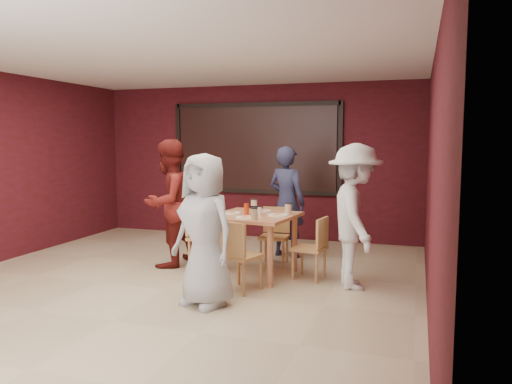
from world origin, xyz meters
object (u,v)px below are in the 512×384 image
(dining_table, at_px, (254,222))
(chair_left, at_px, (199,232))
(chair_back, at_px, (275,232))
(diner_left, at_px, (169,203))
(chair_front, at_px, (237,252))
(diner_right, at_px, (355,216))
(diner_front, at_px, (204,230))
(chair_right, at_px, (314,245))
(diner_back, at_px, (287,202))

(dining_table, distance_m, chair_left, 0.85)
(chair_back, height_order, diner_left, diner_left)
(chair_front, xyz_separation_m, diner_right, (1.29, 0.62, 0.40))
(diner_left, distance_m, diner_right, 2.67)
(diner_front, relative_size, diner_right, 0.94)
(chair_left, xyz_separation_m, chair_right, (1.63, -0.04, -0.06))
(dining_table, relative_size, diner_back, 0.68)
(chair_left, bearing_deg, diner_left, 175.68)
(diner_front, height_order, diner_back, diner_back)
(chair_front, relative_size, diner_left, 0.47)
(dining_table, height_order, diner_back, diner_back)
(chair_back, relative_size, chair_left, 0.89)
(chair_front, height_order, diner_right, diner_right)
(chair_left, height_order, diner_back, diner_back)
(diner_left, relative_size, diner_right, 1.03)
(diner_front, xyz_separation_m, diner_right, (1.47, 1.17, 0.05))
(dining_table, relative_size, chair_front, 1.36)
(diner_back, bearing_deg, chair_back, 104.47)
(chair_right, bearing_deg, diner_front, -124.53)
(diner_back, relative_size, diner_left, 0.94)
(chair_back, xyz_separation_m, diner_right, (1.25, -0.83, 0.42))
(chair_front, height_order, chair_right, chair_front)
(chair_front, distance_m, chair_back, 1.46)
(chair_front, relative_size, chair_back, 1.04)
(chair_back, height_order, diner_right, diner_right)
(chair_front, bearing_deg, chair_right, 46.78)
(dining_table, height_order, chair_front, dining_table)
(dining_table, height_order, chair_back, dining_table)
(chair_left, relative_size, chair_right, 1.14)
(chair_back, relative_size, chair_right, 1.01)
(dining_table, height_order, diner_left, diner_left)
(diner_front, bearing_deg, chair_back, 104.96)
(diner_left, bearing_deg, diner_back, 139.96)
(chair_left, bearing_deg, chair_front, -43.96)
(chair_left, distance_m, diner_back, 1.51)
(chair_front, xyz_separation_m, diner_back, (0.09, 1.95, 0.37))
(chair_left, relative_size, diner_front, 0.56)
(chair_front, bearing_deg, diner_front, -107.67)
(diner_front, xyz_separation_m, diner_back, (0.27, 2.50, 0.02))
(diner_right, bearing_deg, diner_left, 66.41)
(dining_table, xyz_separation_m, diner_back, (0.14, 1.18, 0.14))
(diner_back, bearing_deg, dining_table, 102.96)
(chair_right, xyz_separation_m, diner_front, (-0.93, -1.36, 0.37))
(dining_table, xyz_separation_m, diner_right, (1.34, -0.15, 0.17))
(chair_front, relative_size, diner_back, 0.50)
(diner_left, bearing_deg, chair_front, 70.80)
(chair_front, height_order, diner_front, diner_front)
(chair_back, height_order, diner_front, diner_front)
(diner_front, bearing_deg, chair_left, 137.98)
(dining_table, height_order, diner_front, diner_front)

